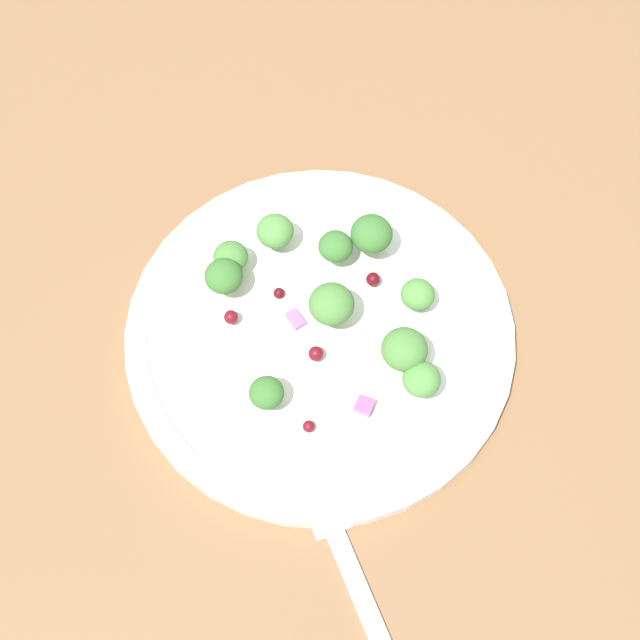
# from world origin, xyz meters

# --- Properties ---
(ground_plane) EXTENTS (1.80, 1.80, 0.02)m
(ground_plane) POSITION_xyz_m (0.00, 0.00, -0.01)
(ground_plane) COLOR brown
(plate) EXTENTS (0.26, 0.26, 0.02)m
(plate) POSITION_xyz_m (-0.03, -0.01, 0.01)
(plate) COLOR white
(plate) RESTS_ON ground_plane
(dressing_pool) EXTENTS (0.15, 0.15, 0.00)m
(dressing_pool) POSITION_xyz_m (-0.03, -0.01, 0.01)
(dressing_pool) COLOR white
(dressing_pool) RESTS_ON plate
(broccoli_floret_0) EXTENTS (0.02, 0.02, 0.02)m
(broccoli_floret_0) POSITION_xyz_m (0.04, -0.05, 0.03)
(broccoli_floret_0) COLOR #8EB77A
(broccoli_floret_0) RESTS_ON plate
(broccoli_floret_1) EXTENTS (0.03, 0.03, 0.03)m
(broccoli_floret_1) POSITION_xyz_m (0.03, -0.03, 0.04)
(broccoli_floret_1) COLOR #8EB77A
(broccoli_floret_1) RESTS_ON plate
(broccoli_floret_2) EXTENTS (0.02, 0.02, 0.02)m
(broccoli_floret_2) POSITION_xyz_m (-0.09, 0.04, 0.03)
(broccoli_floret_2) COLOR #9EC684
(broccoli_floret_2) RESTS_ON plate
(broccoli_floret_3) EXTENTS (0.03, 0.03, 0.03)m
(broccoli_floret_3) POSITION_xyz_m (-0.06, 0.06, 0.03)
(broccoli_floret_3) COLOR #8EB77A
(broccoli_floret_3) RESTS_ON plate
(broccoli_floret_4) EXTENTS (0.02, 0.02, 0.02)m
(broccoli_floret_4) POSITION_xyz_m (-0.06, -0.06, 0.03)
(broccoli_floret_4) COLOR #ADD18E
(broccoli_floret_4) RESTS_ON plate
(broccoli_floret_5) EXTENTS (0.03, 0.03, 0.03)m
(broccoli_floret_5) POSITION_xyz_m (-0.09, 0.02, 0.03)
(broccoli_floret_5) COLOR #ADD18E
(broccoli_floret_5) RESTS_ON plate
(broccoli_floret_6) EXTENTS (0.03, 0.03, 0.03)m
(broccoli_floret_6) POSITION_xyz_m (-0.02, -0.00, 0.04)
(broccoli_floret_6) COLOR #9EC684
(broccoli_floret_6) RESTS_ON plate
(broccoli_floret_7) EXTENTS (0.03, 0.03, 0.03)m
(broccoli_floret_7) POSITION_xyz_m (0.01, 0.05, 0.04)
(broccoli_floret_7) COLOR #9EC684
(broccoli_floret_7) RESTS_ON plate
(broccoli_floret_8) EXTENTS (0.02, 0.02, 0.02)m
(broccoli_floret_8) POSITION_xyz_m (-0.01, 0.05, 0.03)
(broccoli_floret_8) COLOR #ADD18E
(broccoli_floret_8) RESTS_ON plate
(broccoli_floret_9) EXTENTS (0.02, 0.02, 0.02)m
(broccoli_floret_9) POSITION_xyz_m (0.04, 0.01, 0.03)
(broccoli_floret_9) COLOR #8EB77A
(broccoli_floret_9) RESTS_ON plate
(cranberry_0) EXTENTS (0.01, 0.01, 0.01)m
(cranberry_0) POSITION_xyz_m (-0.03, -0.03, 0.02)
(cranberry_0) COLOR maroon
(cranberry_0) RESTS_ON plate
(cranberry_1) EXTENTS (0.01, 0.01, 0.01)m
(cranberry_1) POSITION_xyz_m (-0.05, 0.02, 0.02)
(cranberry_1) COLOR #4C0A14
(cranberry_1) RESTS_ON plate
(cranberry_2) EXTENTS (0.01, 0.01, 0.01)m
(cranberry_2) POSITION_xyz_m (-0.08, -0.00, 0.02)
(cranberry_2) COLOR maroon
(cranberry_2) RESTS_ON plate
(cranberry_3) EXTENTS (0.01, 0.01, 0.01)m
(cranberry_3) POSITION_xyz_m (-0.04, -0.08, 0.02)
(cranberry_3) COLOR maroon
(cranberry_3) RESTS_ON plate
(cranberry_4) EXTENTS (0.01, 0.01, 0.01)m
(cranberry_4) POSITION_xyz_m (0.01, 0.03, 0.02)
(cranberry_4) COLOR #4C0A14
(cranberry_4) RESTS_ON plate
(onion_bit_0) EXTENTS (0.01, 0.02, 0.00)m
(onion_bit_0) POSITION_xyz_m (-0.04, 0.00, 0.02)
(onion_bit_0) COLOR #A35B93
(onion_bit_0) RESTS_ON plate
(onion_bit_1) EXTENTS (0.01, 0.01, 0.01)m
(onion_bit_1) POSITION_xyz_m (-0.00, -0.06, 0.02)
(onion_bit_1) COLOR #934C84
(onion_bit_1) RESTS_ON plate
(onion_bit_2) EXTENTS (0.02, 0.02, 0.00)m
(onion_bit_2) POSITION_xyz_m (0.02, -0.02, 0.02)
(onion_bit_2) COLOR #A35B93
(onion_bit_2) RESTS_ON plate
(fork) EXTENTS (0.08, 0.18, 0.01)m
(fork) POSITION_xyz_m (-0.00, -0.18, 0.00)
(fork) COLOR silver
(fork) RESTS_ON ground_plane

